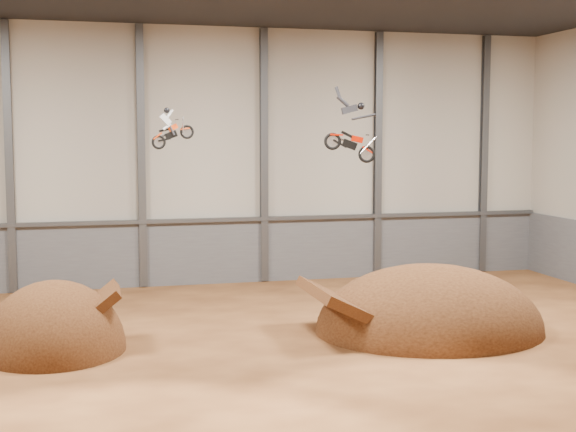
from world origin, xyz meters
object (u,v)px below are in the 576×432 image
object	(u,v)px
takeoff_ramp	(55,351)
fmx_rider_b	(347,125)
fmx_rider_a	(175,124)
landing_ramp	(429,331)

from	to	relation	value
takeoff_ramp	fmx_rider_b	bearing A→B (deg)	11.06
takeoff_ramp	fmx_rider_a	distance (m)	10.43
fmx_rider_a	fmx_rider_b	distance (m)	7.43
landing_ramp	fmx_rider_a	bearing A→B (deg)	160.24
takeoff_ramp	fmx_rider_b	size ratio (longest dim) A/B	1.98
landing_ramp	fmx_rider_b	bearing A→B (deg)	131.50
fmx_rider_b	fmx_rider_a	bearing A→B (deg)	-172.75
takeoff_ramp	fmx_rider_b	world-z (taller)	fmx_rider_b
fmx_rider_a	landing_ramp	bearing A→B (deg)	-23.73
takeoff_ramp	landing_ramp	xyz separation A→B (m)	(15.10, -0.60, 0.00)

